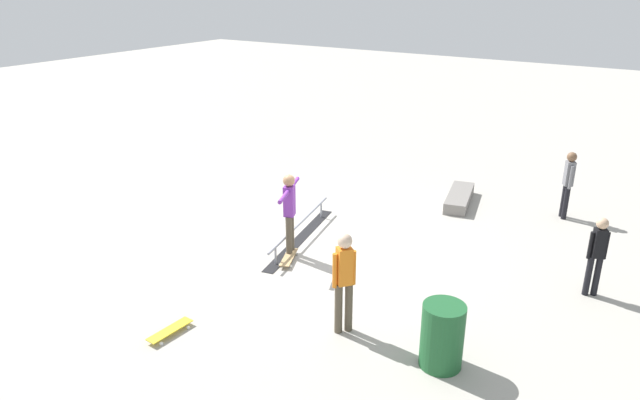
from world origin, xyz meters
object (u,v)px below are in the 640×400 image
(bystander_grey_shirt, at_px, (568,181))
(trash_bin, at_px, (442,336))
(bystander_black_shirt, at_px, (597,252))
(loose_skateboard_yellow, at_px, (170,330))
(skateboard_main, at_px, (289,257))
(skater_main, at_px, (290,209))
(skate_ledge, at_px, (459,198))
(bystander_orange_shirt, at_px, (344,278))
(grind_rail, at_px, (300,231))

(bystander_grey_shirt, distance_m, trash_bin, 6.77)
(bystander_black_shirt, relative_size, loose_skateboard_yellow, 1.82)
(skateboard_main, xyz_separation_m, loose_skateboard_yellow, (3.08, -0.10, 0.00))
(skater_main, bearing_deg, trash_bin, 45.24)
(bystander_black_shirt, height_order, trash_bin, bystander_black_shirt)
(skate_ledge, height_order, trash_bin, trash_bin)
(skater_main, height_order, skateboard_main, skater_main)
(trash_bin, bearing_deg, skateboard_main, -111.49)
(skateboard_main, xyz_separation_m, bystander_black_shirt, (-1.83, 5.25, 0.76))
(skateboard_main, relative_size, bystander_grey_shirt, 0.51)
(skate_ledge, bearing_deg, trash_bin, 17.94)
(bystander_orange_shirt, xyz_separation_m, trash_bin, (-0.02, 1.63, -0.46))
(skater_main, relative_size, bystander_orange_shirt, 1.01)
(skate_ledge, xyz_separation_m, trash_bin, (6.31, 2.04, 0.36))
(grind_rail, bearing_deg, bystander_orange_shirt, 33.65)
(skater_main, bearing_deg, grind_rail, 178.64)
(bystander_orange_shirt, relative_size, loose_skateboard_yellow, 2.10)
(grind_rail, relative_size, bystander_orange_shirt, 1.94)
(skateboard_main, bearing_deg, skater_main, -173.63)
(grind_rail, xyz_separation_m, loose_skateboard_yellow, (4.05, 0.29, -0.10))
(skateboard_main, distance_m, bystander_black_shirt, 5.62)
(skate_ledge, height_order, bystander_orange_shirt, bystander_orange_shirt)
(grind_rail, relative_size, loose_skateboard_yellow, 4.06)
(loose_skateboard_yellow, relative_size, trash_bin, 0.82)
(bystander_black_shirt, bearing_deg, skater_main, 167.19)
(skateboard_main, distance_m, bystander_grey_shirt, 6.72)
(loose_skateboard_yellow, bearing_deg, skater_main, -176.23)
(skateboard_main, xyz_separation_m, bystander_orange_shirt, (1.51, 2.15, 0.89))
(skate_ledge, relative_size, skater_main, 1.04)
(bystander_grey_shirt, bearing_deg, bystander_orange_shirt, 135.58)
(skate_ledge, relative_size, bystander_grey_shirt, 1.12)
(trash_bin, bearing_deg, skate_ledge, -162.06)
(skateboard_main, bearing_deg, skate_ledge, 138.31)
(skate_ledge, height_order, loose_skateboard_yellow, skate_ledge)
(bystander_grey_shirt, distance_m, bystander_orange_shirt, 7.04)
(trash_bin, bearing_deg, grind_rail, -120.57)
(skate_ledge, xyz_separation_m, skateboard_main, (4.82, -1.74, -0.06))
(bystander_orange_shirt, bearing_deg, skate_ledge, -137.04)
(skater_main, xyz_separation_m, skateboard_main, (0.23, 0.12, -0.92))
(skate_ledge, height_order, bystander_black_shirt, bystander_black_shirt)
(skate_ledge, xyz_separation_m, bystander_grey_shirt, (-0.44, 2.36, 0.76))
(skateboard_main, bearing_deg, trash_bin, 46.64)
(bystander_orange_shirt, xyz_separation_m, loose_skateboard_yellow, (1.57, -2.25, -0.89))
(grind_rail, xyz_separation_m, trash_bin, (2.46, 4.17, 0.32))
(bystander_grey_shirt, xyz_separation_m, trash_bin, (6.75, -0.31, -0.40))
(skate_ledge, bearing_deg, bystander_black_shirt, 49.65)
(skater_main, xyz_separation_m, bystander_orange_shirt, (1.74, 2.28, -0.04))
(skater_main, distance_m, loose_skateboard_yellow, 3.43)
(bystander_grey_shirt, bearing_deg, bystander_black_shirt, 170.24)
(bystander_orange_shirt, relative_size, trash_bin, 1.71)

